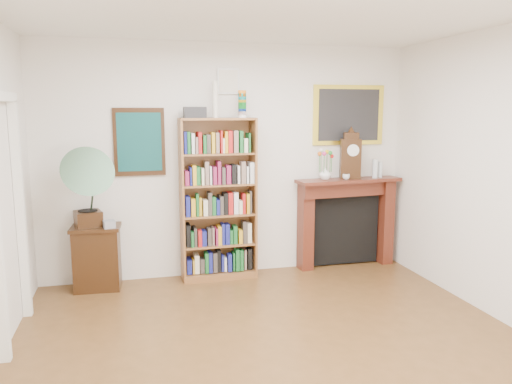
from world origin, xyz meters
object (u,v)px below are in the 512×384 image
Objects in this scene: bookshelf at (218,190)px; gramophone at (85,183)px; fireplace at (346,214)px; mantel_clock at (351,157)px; cd_stack at (109,224)px; flower_vase at (325,174)px; bottle_right at (380,170)px; bottle_left at (375,169)px; teacup at (346,177)px; side_cabinet at (97,257)px.

bookshelf is 1.50m from gramophone.
bookshelf reaches higher than gramophone.
fireplace is 3.22m from gramophone.
bookshelf reaches higher than mantel_clock.
flower_vase reaches higher than cd_stack.
bookshelf reaches higher than bottle_right.
bottle_right is at bearing 3.17° from flower_vase.
bottle_right is (3.61, 0.21, 0.01)m from gramophone.
bottle_right reaches higher than fireplace.
cd_stack is at bearing -177.04° from bottle_left.
teacup is 0.43m from bottle_left.
mantel_clock is at bearing 177.10° from bottle_left.
mantel_clock is (3.10, 0.06, 1.07)m from side_cabinet.
flower_vase is (2.83, 0.17, -0.01)m from gramophone.
bottle_left reaches higher than teacup.
teacup is at bearing -12.31° from gramophone.
cd_stack is 0.50× the size of bottle_left.
gramophone is (-0.08, -0.13, 0.88)m from side_cabinet.
bookshelf reaches higher than side_cabinet.
bookshelf is 2.14m from bottle_right.
bottle_right is at bearing 3.57° from cd_stack.
side_cabinet is 6.09× the size of cd_stack.
mantel_clock is at bearing -0.47° from bookshelf.
flower_vase is 0.68m from bottle_left.
cd_stack is (-1.25, -0.16, -0.31)m from bookshelf.
flower_vase is (1.35, 0.01, 0.15)m from bookshelf.
bookshelf is at bearing 178.42° from teacup.
flower_vase is (2.60, 0.17, 0.46)m from cd_stack.
fireplace is 11.57× the size of cd_stack.
flower_vase is at bearing -11.10° from gramophone.
gramophone is at bearing -177.81° from teacup.
cd_stack is at bearing -35.61° from side_cabinet.
bottle_left is (3.44, 0.04, 0.91)m from side_cabinet.
gramophone is 3.19m from mantel_clock.
side_cabinet is 0.45m from cd_stack.
bookshelf is 1.36m from flower_vase.
bottle_right is at bearing 0.00° from bookshelf.
side_cabinet is at bearing -178.64° from bottle_right.
fireplace reaches higher than side_cabinet.
side_cabinet is at bearing 179.83° from teacup.
cd_stack is 2.90m from teacup.
mantel_clock is 0.27m from teacup.
gramophone is at bearing -116.77° from side_cabinet.
side_cabinet is at bearing -179.15° from flower_vase.
bottle_left reaches higher than cd_stack.
side_cabinet is 0.89m from gramophone.
bookshelf is at bearing -8.20° from gramophone.
bookshelf is 1.60× the size of fireplace.
side_cabinet is 0.53× the size of fireplace.
mantel_clock is 3.84× the size of flower_vase.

